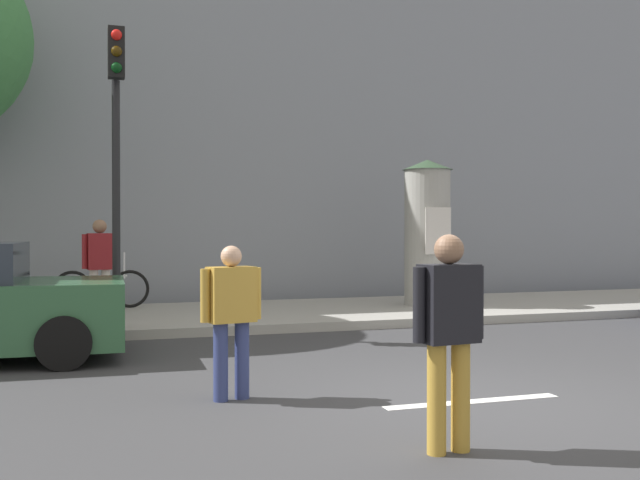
# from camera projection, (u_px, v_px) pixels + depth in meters

# --- Properties ---
(ground_plane) EXTENTS (80.00, 80.00, 0.00)m
(ground_plane) POSITION_uv_depth(u_px,v_px,m) (473.00, 402.00, 6.97)
(ground_plane) COLOR #38383A
(sidewalk_curb) EXTENTS (36.00, 4.00, 0.15)m
(sidewalk_curb) POSITION_uv_depth(u_px,v_px,m) (281.00, 314.00, 13.62)
(sidewalk_curb) COLOR #9E9B93
(sidewalk_curb) RESTS_ON ground_plane
(lane_markings) EXTENTS (25.80, 0.16, 0.01)m
(lane_markings) POSITION_uv_depth(u_px,v_px,m) (473.00, 401.00, 6.97)
(lane_markings) COLOR silver
(lane_markings) RESTS_ON ground_plane
(building_backdrop) EXTENTS (36.00, 5.00, 8.45)m
(building_backdrop) POSITION_uv_depth(u_px,v_px,m) (229.00, 126.00, 18.32)
(building_backdrop) COLOR gray
(building_backdrop) RESTS_ON ground_plane
(traffic_light) EXTENTS (0.24, 0.45, 4.48)m
(traffic_light) POSITION_uv_depth(u_px,v_px,m) (116.00, 128.00, 10.98)
(traffic_light) COLOR black
(traffic_light) RESTS_ON sidewalk_curb
(poster_column) EXTENTS (0.99, 0.99, 2.87)m
(poster_column) POSITION_uv_depth(u_px,v_px,m) (427.00, 232.00, 14.49)
(poster_column) COLOR #9E9B93
(poster_column) RESTS_ON sidewalk_curb
(pedestrian_in_light_jacket) EXTENTS (0.59, 0.28, 1.60)m
(pedestrian_in_light_jacket) POSITION_uv_depth(u_px,v_px,m) (449.00, 326.00, 5.36)
(pedestrian_in_light_jacket) COLOR #B78C33
(pedestrian_in_light_jacket) RESTS_ON ground_plane
(pedestrian_with_backpack) EXTENTS (0.61, 0.33, 1.48)m
(pedestrian_with_backpack) POSITION_uv_depth(u_px,v_px,m) (231.00, 310.00, 7.04)
(pedestrian_with_backpack) COLOR navy
(pedestrian_with_backpack) RESTS_ON ground_plane
(pedestrian_in_dark_shirt) EXTENTS (0.56, 0.29, 1.65)m
(pedestrian_in_dark_shirt) POSITION_uv_depth(u_px,v_px,m) (100.00, 262.00, 12.03)
(pedestrian_in_dark_shirt) COLOR silver
(pedestrian_in_dark_shirt) RESTS_ON sidewalk_curb
(bicycle_leaning) EXTENTS (1.77, 0.26, 1.09)m
(bicycle_leaning) POSITION_uv_depth(u_px,v_px,m) (101.00, 288.00, 13.90)
(bicycle_leaning) COLOR black
(bicycle_leaning) RESTS_ON sidewalk_curb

